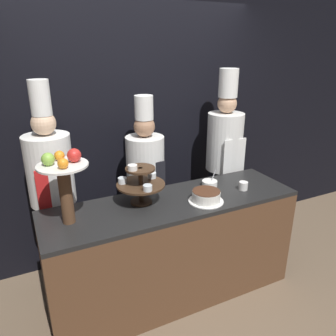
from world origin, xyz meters
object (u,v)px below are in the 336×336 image
(fruit_pedestal, at_px, (64,177))
(cake_round, at_px, (206,196))
(chef_center_right, at_px, (224,155))
(tiered_stand, at_px, (140,182))
(serving_bowl_far, at_px, (210,183))
(chef_center_left, at_px, (146,178))
(chef_left, at_px, (52,187))
(cup_white, at_px, (243,186))

(fruit_pedestal, height_order, cake_round, fruit_pedestal)
(chef_center_right, bearing_deg, tiered_stand, -158.24)
(serving_bowl_far, bearing_deg, fruit_pedestal, -175.22)
(fruit_pedestal, relative_size, chef_center_left, 0.31)
(cake_round, bearing_deg, fruit_pedestal, 171.87)
(fruit_pedestal, height_order, serving_bowl_far, fruit_pedestal)
(fruit_pedestal, relative_size, serving_bowl_far, 3.56)
(chef_left, bearing_deg, fruit_pedestal, -84.93)
(serving_bowl_far, bearing_deg, cup_white, -42.21)
(cake_round, xyz_separation_m, serving_bowl_far, (0.20, 0.25, -0.02))
(fruit_pedestal, relative_size, chef_center_right, 0.28)
(chef_center_right, bearing_deg, cup_white, -109.03)
(fruit_pedestal, xyz_separation_m, serving_bowl_far, (1.25, 0.10, -0.32))
(cup_white, relative_size, chef_left, 0.04)
(cake_round, xyz_separation_m, chef_center_right, (0.62, 0.65, 0.07))
(cup_white, distance_m, chef_center_left, 0.90)
(serving_bowl_far, bearing_deg, chef_center_left, 139.17)
(tiered_stand, distance_m, fruit_pedestal, 0.60)
(tiered_stand, xyz_separation_m, chef_left, (-0.62, 0.44, -0.10))
(chef_left, bearing_deg, tiered_stand, -35.42)
(tiered_stand, height_order, serving_bowl_far, tiered_stand)
(chef_left, distance_m, chef_center_right, 1.72)
(fruit_pedestal, bearing_deg, chef_left, 95.07)
(serving_bowl_far, bearing_deg, chef_left, 163.01)
(serving_bowl_far, height_order, chef_left, chef_left)
(cup_white, bearing_deg, tiered_stand, 170.20)
(chef_center_left, bearing_deg, chef_center_right, -0.00)
(fruit_pedestal, xyz_separation_m, cup_white, (1.47, -0.09, -0.31))
(fruit_pedestal, distance_m, cup_white, 1.50)
(tiered_stand, bearing_deg, cake_round, -23.79)
(tiered_stand, height_order, cup_white, tiered_stand)
(chef_left, height_order, chef_center_left, chef_left)
(cup_white, distance_m, chef_center_right, 0.63)
(tiered_stand, distance_m, cup_white, 0.92)
(cup_white, bearing_deg, chef_center_right, 70.97)
(serving_bowl_far, xyz_separation_m, chef_center_left, (-0.46, 0.39, -0.02))
(cup_white, xyz_separation_m, chef_left, (-1.51, 0.59, 0.04))
(tiered_stand, distance_m, cake_round, 0.54)
(tiered_stand, distance_m, chef_center_left, 0.52)
(fruit_pedestal, bearing_deg, chef_center_right, 16.64)
(chef_left, bearing_deg, cake_round, -30.67)
(cake_round, height_order, chef_center_right, chef_center_right)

